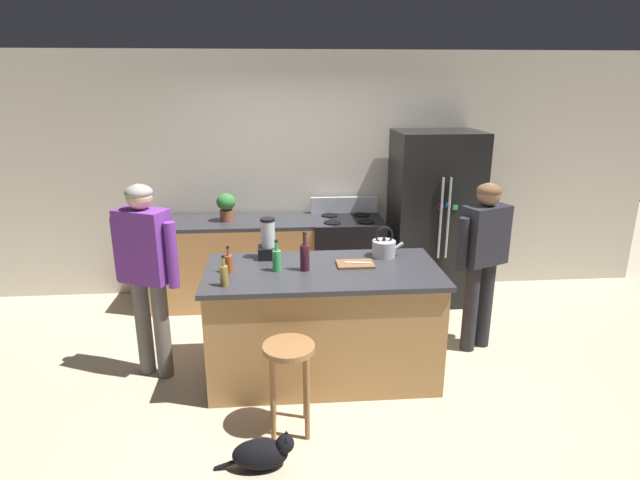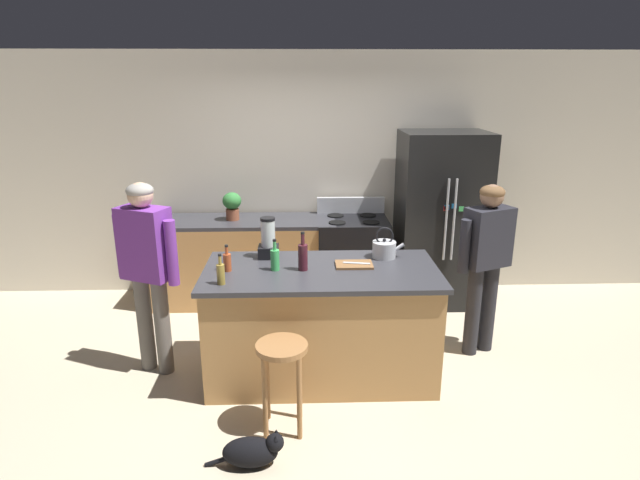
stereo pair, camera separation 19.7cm
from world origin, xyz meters
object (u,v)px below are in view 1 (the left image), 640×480
at_px(bottle_vinegar, 224,275).
at_px(cutting_board, 355,264).
at_px(cat, 263,453).
at_px(refrigerator, 433,218).
at_px(kitchen_island, 323,322).
at_px(person_by_sink_right, 483,251).
at_px(potted_plant, 226,205).
at_px(bottle_soda, 277,260).
at_px(chef_knife, 358,263).
at_px(blender_appliance, 268,241).
at_px(person_by_island_left, 146,264).
at_px(stove_range, 347,259).
at_px(tea_kettle, 384,248).
at_px(bottle_wine, 305,256).
at_px(bottle_cooking_sauce, 229,263).
at_px(bar_stool, 289,365).

relative_size(bottle_vinegar, cutting_board, 0.79).
height_order(cat, cutting_board, cutting_board).
bearing_deg(refrigerator, kitchen_island, -131.90).
distance_m(refrigerator, person_by_sink_right, 1.17).
height_order(kitchen_island, cat, kitchen_island).
xyz_separation_m(potted_plant, bottle_soda, (0.53, -1.56, -0.08)).
bearing_deg(chef_knife, blender_appliance, 172.08).
height_order(blender_appliance, bottle_vinegar, blender_appliance).
height_order(person_by_island_left, blender_appliance, person_by_island_left).
xyz_separation_m(stove_range, chef_knife, (-0.11, -1.46, 0.48)).
relative_size(potted_plant, cutting_board, 1.00).
distance_m(potted_plant, cutting_board, 1.90).
distance_m(kitchen_island, cutting_board, 0.56).
relative_size(bottle_vinegar, tea_kettle, 0.86).
relative_size(stove_range, bottle_vinegar, 4.77).
relative_size(blender_appliance, cutting_board, 1.16).
distance_m(refrigerator, bottle_wine, 2.13).
xyz_separation_m(potted_plant, blender_appliance, (0.46, -1.24, -0.03)).
bearing_deg(stove_range, tea_kettle, -83.29).
distance_m(bottle_wine, bottle_cooking_sauce, 0.60).
distance_m(stove_range, potted_plant, 1.45).
relative_size(stove_range, blender_appliance, 3.23).
xyz_separation_m(refrigerator, bottle_wine, (-1.49, -1.51, 0.12)).
bearing_deg(cat, bottle_cooking_sauce, 103.78).
relative_size(bottle_wine, cutting_board, 1.05).
relative_size(cat, bottle_cooking_sauce, 2.40).
bearing_deg(bar_stool, bottle_wine, 78.02).
bearing_deg(kitchen_island, tea_kettle, 25.95).
xyz_separation_m(potted_plant, bottle_wine, (0.76, -1.57, -0.06)).
bearing_deg(person_by_sink_right, cutting_board, -166.99).
bearing_deg(bottle_cooking_sauce, potted_plant, 95.76).
xyz_separation_m(person_by_island_left, potted_plant, (0.51, 1.44, 0.13)).
height_order(refrigerator, person_by_sink_right, refrigerator).
distance_m(person_by_sink_right, bottle_vinegar, 2.30).
relative_size(blender_appliance, bottle_wine, 1.10).
bearing_deg(bottle_soda, bar_stool, -84.23).
relative_size(cat, tea_kettle, 1.88).
bearing_deg(bottle_cooking_sauce, person_by_sink_right, 9.18).
distance_m(stove_range, bottle_soda, 1.80).
xyz_separation_m(bar_stool, bottle_cooking_sauce, (-0.45, 0.70, 0.50)).
distance_m(cat, bottle_soda, 1.43).
relative_size(bottle_vinegar, bottle_wine, 0.75).
bearing_deg(person_by_sink_right, bottle_vinegar, -164.01).
height_order(person_by_island_left, cat, person_by_island_left).
bearing_deg(tea_kettle, person_by_sink_right, 4.58).
bearing_deg(cutting_board, cat, -122.92).
relative_size(potted_plant, chef_knife, 1.36).
distance_m(bar_stool, bottle_cooking_sauce, 0.97).
distance_m(blender_appliance, cutting_board, 0.76).
height_order(person_by_island_left, bottle_soda, person_by_island_left).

